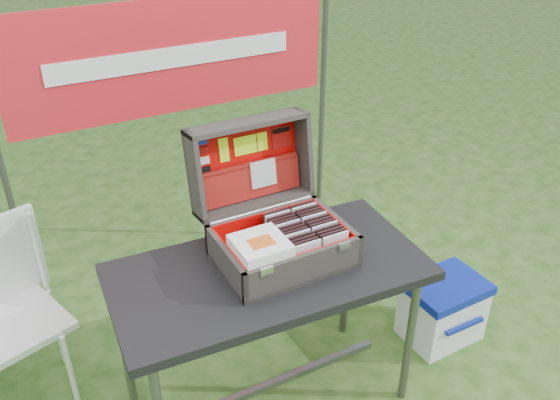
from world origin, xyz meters
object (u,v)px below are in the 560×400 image
table (270,341)px  cooler (442,309)px  cardboard_box (336,277)px  chair (15,327)px  suitcase (276,201)px

table → cooler: table is taller
cardboard_box → chair: bearing=-176.3°
cooler → cardboard_box: 0.57m
chair → table: bearing=-47.9°
cardboard_box → cooler: bearing=-44.4°
cooler → chair: bearing=162.2°
chair → cardboard_box: bearing=-21.8°
table → cooler: 0.98m
cooler → chair: 1.98m
suitcase → cooler: 1.22m
table → chair: 1.07m
suitcase → table: bearing=-132.3°
table → chair: size_ratio=1.44×
suitcase → chair: size_ratio=0.61×
cooler → cardboard_box: size_ratio=0.98×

